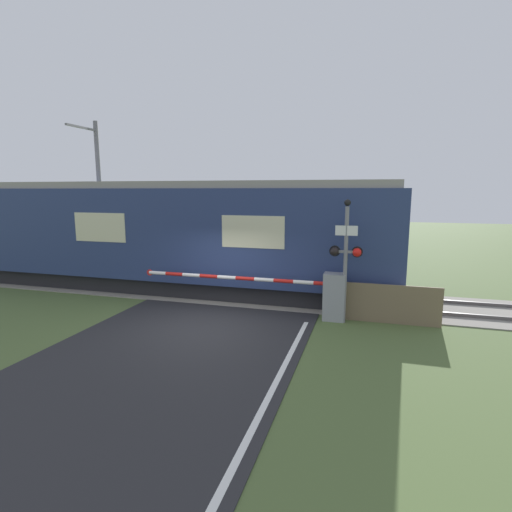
{
  "coord_description": "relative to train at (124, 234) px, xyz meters",
  "views": [
    {
      "loc": [
        4.28,
        -9.68,
        3.67
      ],
      "look_at": [
        0.87,
        2.08,
        1.65
      ],
      "focal_mm": 28.0,
      "sensor_mm": 36.0,
      "label": 1
    }
  ],
  "objects": [
    {
      "name": "train",
      "position": [
        0.0,
        0.0,
        0.0
      ],
      "size": [
        20.14,
        2.79,
        3.97
      ],
      "color": "black",
      "rests_on": "ground_plane"
    },
    {
      "name": "ground_plane",
      "position": [
        4.77,
        -3.46,
        -2.03
      ],
      "size": [
        80.0,
        80.0,
        0.0
      ],
      "primitive_type": "plane",
      "color": "#4C6033"
    },
    {
      "name": "catenary_pole",
      "position": [
        -2.71,
        2.23,
        1.44
      ],
      "size": [
        0.2,
        1.9,
        6.65
      ],
      "color": "slate",
      "rests_on": "ground_plane"
    },
    {
      "name": "signal_post",
      "position": [
        8.41,
        -2.1,
        -0.08
      ],
      "size": [
        0.9,
        0.26,
        3.43
      ],
      "color": "gray",
      "rests_on": "ground_plane"
    },
    {
      "name": "track_bed",
      "position": [
        4.77,
        0.0,
        -2.01
      ],
      "size": [
        36.0,
        3.2,
        0.13
      ],
      "color": "gray",
      "rests_on": "ground_plane"
    },
    {
      "name": "roadside_fence",
      "position": [
        9.53,
        -1.83,
        -1.48
      ],
      "size": [
        2.94,
        0.06,
        1.1
      ],
      "color": "#726047",
      "rests_on": "ground_plane"
    },
    {
      "name": "crossing_barrier",
      "position": [
        7.63,
        -1.98,
        -1.29
      ],
      "size": [
        6.29,
        0.44,
        1.36
      ],
      "color": "gray",
      "rests_on": "ground_plane"
    }
  ]
}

